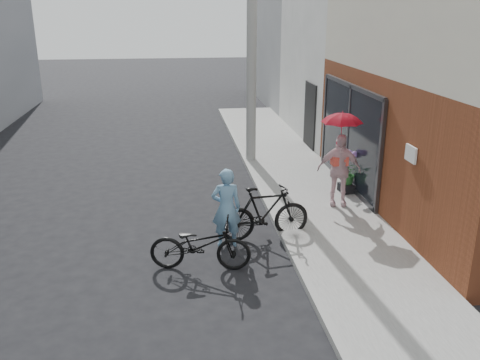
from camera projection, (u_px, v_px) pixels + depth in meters
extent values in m
plane|color=black|center=(241.00, 259.00, 9.27)|extent=(80.00, 80.00, 0.00)
cube|color=gray|center=(322.00, 209.00, 11.39)|extent=(2.20, 24.00, 0.12)
cube|color=#9E9E99|center=(271.00, 212.00, 11.25)|extent=(0.12, 24.00, 0.12)
cube|color=black|center=(349.00, 136.00, 12.52)|extent=(0.06, 3.80, 2.40)
cube|color=white|center=(411.00, 154.00, 9.27)|extent=(0.04, 0.40, 0.30)
cube|color=white|center=(413.00, 34.00, 17.50)|extent=(8.00, 6.00, 7.00)
cube|color=gray|center=(346.00, 27.00, 24.07)|extent=(8.00, 8.00, 7.00)
cylinder|color=#9E9E99|center=(252.00, 41.00, 13.92)|extent=(0.28, 0.28, 7.00)
imported|color=#6795B7|center=(226.00, 208.00, 9.56)|extent=(0.57, 0.37, 1.55)
imported|color=black|center=(200.00, 245.00, 8.78)|extent=(1.84, 0.90, 0.92)
imported|color=black|center=(265.00, 213.00, 9.94)|extent=(1.86, 0.71, 1.09)
imported|color=beige|center=(339.00, 170.00, 11.28)|extent=(1.02, 0.59, 1.63)
imported|color=red|center=(342.00, 117.00, 10.90)|extent=(0.85, 0.85, 0.75)
cube|color=black|center=(348.00, 188.00, 12.29)|extent=(0.43, 0.43, 0.20)
imported|color=#27632A|center=(349.00, 173.00, 12.17)|extent=(0.48, 0.42, 0.53)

